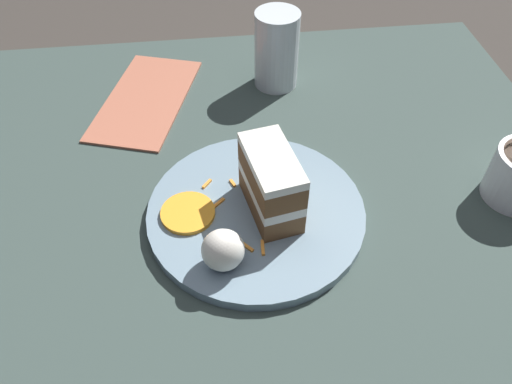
{
  "coord_description": "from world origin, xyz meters",
  "views": [
    {
      "loc": [
        0.01,
        0.39,
        0.52
      ],
      "look_at": [
        -0.04,
        -0.03,
        0.07
      ],
      "focal_mm": 35.0,
      "sensor_mm": 36.0,
      "label": 1
    }
  ],
  "objects_px": {
    "plate": "(256,212)",
    "cake_slice": "(271,183)",
    "orange_garnish": "(188,213)",
    "cream_dollop": "(223,250)",
    "drinking_glass": "(276,55)",
    "menu_card": "(146,99)"
  },
  "relations": [
    {
      "from": "orange_garnish",
      "to": "menu_card",
      "type": "height_order",
      "value": "orange_garnish"
    },
    {
      "from": "orange_garnish",
      "to": "drinking_glass",
      "type": "bearing_deg",
      "value": -117.93
    },
    {
      "from": "cream_dollop",
      "to": "orange_garnish",
      "type": "relative_size",
      "value": 0.79
    },
    {
      "from": "cake_slice",
      "to": "cream_dollop",
      "type": "relative_size",
      "value": 2.09
    },
    {
      "from": "cream_dollop",
      "to": "drinking_glass",
      "type": "relative_size",
      "value": 0.43
    },
    {
      "from": "plate",
      "to": "orange_garnish",
      "type": "relative_size",
      "value": 4.06
    },
    {
      "from": "cream_dollop",
      "to": "orange_garnish",
      "type": "height_order",
      "value": "cream_dollop"
    },
    {
      "from": "plate",
      "to": "cake_slice",
      "type": "xyz_separation_m",
      "value": [
        -0.02,
        -0.0,
        0.05
      ]
    },
    {
      "from": "cake_slice",
      "to": "orange_garnish",
      "type": "height_order",
      "value": "cake_slice"
    },
    {
      "from": "plate",
      "to": "cream_dollop",
      "type": "xyz_separation_m",
      "value": [
        0.05,
        0.08,
        0.03
      ]
    },
    {
      "from": "cake_slice",
      "to": "menu_card",
      "type": "distance_m",
      "value": 0.33
    },
    {
      "from": "cream_dollop",
      "to": "menu_card",
      "type": "distance_m",
      "value": 0.37
    },
    {
      "from": "menu_card",
      "to": "cream_dollop",
      "type": "bearing_deg",
      "value": 123.94
    },
    {
      "from": "cake_slice",
      "to": "menu_card",
      "type": "relative_size",
      "value": 0.47
    },
    {
      "from": "plate",
      "to": "cake_slice",
      "type": "distance_m",
      "value": 0.06
    },
    {
      "from": "cake_slice",
      "to": "cream_dollop",
      "type": "distance_m",
      "value": 0.11
    },
    {
      "from": "cream_dollop",
      "to": "drinking_glass",
      "type": "bearing_deg",
      "value": -107.2
    },
    {
      "from": "plate",
      "to": "orange_garnish",
      "type": "bearing_deg",
      "value": -0.35
    },
    {
      "from": "plate",
      "to": "orange_garnish",
      "type": "xyz_separation_m",
      "value": [
        0.09,
        -0.0,
        0.01
      ]
    },
    {
      "from": "plate",
      "to": "orange_garnish",
      "type": "distance_m",
      "value": 0.09
    },
    {
      "from": "cake_slice",
      "to": "cream_dollop",
      "type": "bearing_deg",
      "value": -140.15
    },
    {
      "from": "cake_slice",
      "to": "cream_dollop",
      "type": "height_order",
      "value": "cake_slice"
    }
  ]
}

